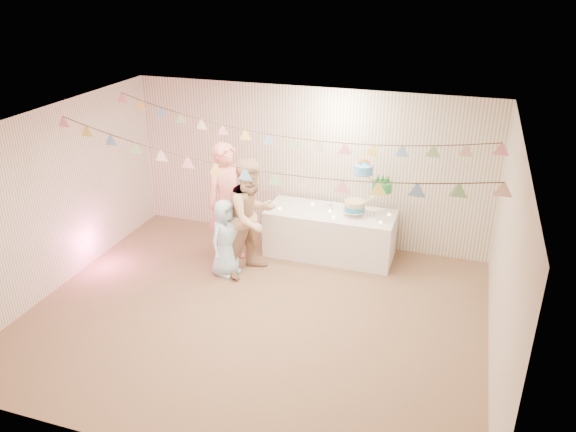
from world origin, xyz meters
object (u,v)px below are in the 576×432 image
(table, at_px, (330,233))
(person_adult_a, at_px, (228,203))
(cake_stand, at_px, (367,190))
(person_adult_b, at_px, (252,217))
(person_child, at_px, (226,238))

(table, bearing_deg, person_adult_a, -158.17)
(cake_stand, distance_m, person_adult_b, 1.82)
(person_adult_b, bearing_deg, table, -21.63)
(person_adult_a, xyz_separation_m, person_child, (0.15, -0.48, -0.36))
(cake_stand, bearing_deg, table, -174.81)
(person_adult_a, xyz_separation_m, person_adult_b, (0.51, -0.29, -0.05))
(person_adult_b, bearing_deg, cake_stand, -32.29)
(cake_stand, bearing_deg, person_adult_b, -148.49)
(person_adult_b, height_order, person_child, person_adult_b)
(person_adult_b, xyz_separation_m, person_child, (-0.35, -0.19, -0.30))
(person_adult_a, height_order, person_adult_b, person_adult_a)
(person_child, bearing_deg, cake_stand, -40.07)
(table, distance_m, person_child, 1.73)
(table, bearing_deg, person_child, -141.14)
(table, bearing_deg, person_adult_b, -137.83)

